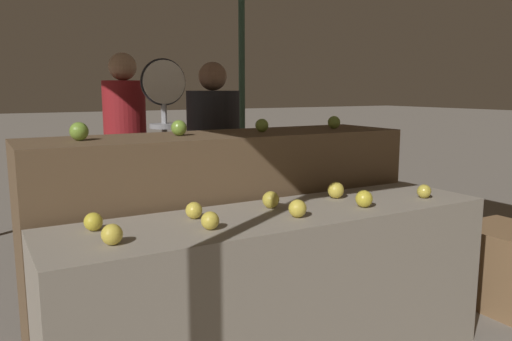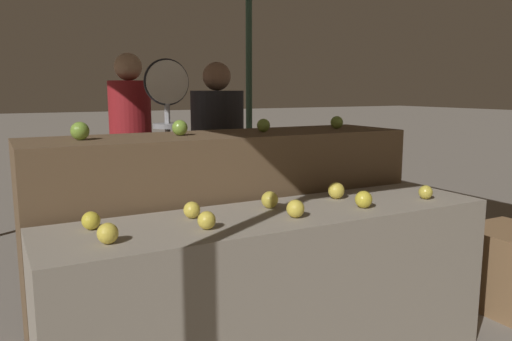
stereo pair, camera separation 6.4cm
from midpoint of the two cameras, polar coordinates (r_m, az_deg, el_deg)
display_counter_front at (r=2.43m, az=3.50°, el=-13.89°), size 2.13×0.55×0.79m
display_counter_back at (r=2.87m, az=-2.84°, el=-6.83°), size 2.13×0.55×1.11m
apple_front_0 at (r=1.90m, az=-15.66°, el=-6.93°), size 0.08×0.08×0.08m
apple_front_1 at (r=2.02m, az=-4.75°, el=-5.69°), size 0.07×0.07×0.07m
apple_front_2 at (r=2.21m, az=5.37°, el=-4.37°), size 0.08×0.08×0.08m
apple_front_3 at (r=2.44m, az=12.95°, el=-3.24°), size 0.08×0.08×0.08m
apple_front_4 at (r=2.72m, az=19.46°, el=-2.35°), size 0.07×0.07×0.07m
apple_front_5 at (r=2.11m, az=-17.51°, el=-5.49°), size 0.07×0.07×0.07m
apple_front_6 at (r=2.20m, az=-6.51°, el=-4.51°), size 0.07×0.07×0.07m
apple_front_7 at (r=2.37m, az=2.40°, el=-3.36°), size 0.08×0.08×0.08m
apple_front_8 at (r=2.61m, az=9.86°, el=-2.28°), size 0.09×0.09×0.09m
apple_back_0 at (r=2.53m, az=-18.80°, el=4.30°), size 0.09×0.09×0.09m
apple_back_1 at (r=2.67m, az=-8.02°, el=4.86°), size 0.08×0.08×0.08m
apple_back_2 at (r=2.87m, az=1.51°, el=5.18°), size 0.08×0.08×0.08m
apple_back_3 at (r=3.16m, az=9.80°, el=5.44°), size 0.08×0.08×0.08m
produce_scale at (r=3.26m, az=-9.46°, el=5.25°), size 0.30×0.20×1.54m
person_vendor_at_scale at (r=3.66m, az=-3.90°, el=1.84°), size 0.44×0.44×1.54m
person_customer_left at (r=4.09m, az=-13.65°, el=3.34°), size 0.45×0.45×1.63m
wooden_crate_side at (r=3.54m, az=27.49°, el=-9.91°), size 0.50×0.50×0.50m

